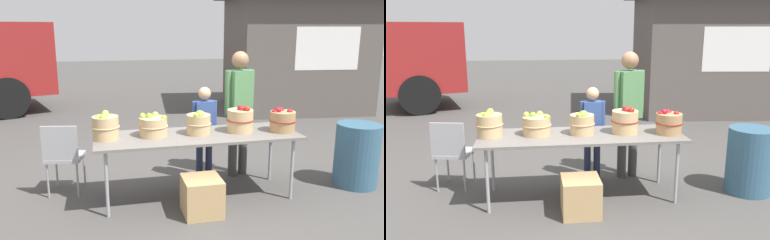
% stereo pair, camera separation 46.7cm
% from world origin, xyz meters
% --- Properties ---
extents(ground_plane, '(40.00, 40.00, 0.00)m').
position_xyz_m(ground_plane, '(0.00, 0.00, 0.00)').
color(ground_plane, '#474442').
extents(market_table, '(2.30, 0.76, 0.75)m').
position_xyz_m(market_table, '(0.00, 0.00, 0.71)').
color(market_table, slate).
rests_on(market_table, ground).
extents(apple_basket_green_0, '(0.30, 0.30, 0.30)m').
position_xyz_m(apple_basket_green_0, '(-1.01, 0.04, 0.89)').
color(apple_basket_green_0, tan).
rests_on(apple_basket_green_0, market_table).
extents(apple_basket_green_1, '(0.33, 0.33, 0.26)m').
position_xyz_m(apple_basket_green_1, '(-0.50, 0.06, 0.86)').
color(apple_basket_green_1, tan).
rests_on(apple_basket_green_1, market_table).
extents(apple_basket_green_2, '(0.29, 0.29, 0.28)m').
position_xyz_m(apple_basket_green_2, '(0.01, 0.02, 0.87)').
color(apple_basket_green_2, tan).
rests_on(apple_basket_green_2, market_table).
extents(apple_basket_red_0, '(0.32, 0.32, 0.32)m').
position_xyz_m(apple_basket_red_0, '(0.51, 0.01, 0.89)').
color(apple_basket_red_0, tan).
rests_on(apple_basket_red_0, market_table).
extents(apple_basket_red_1, '(0.31, 0.31, 0.29)m').
position_xyz_m(apple_basket_red_1, '(0.99, -0.07, 0.88)').
color(apple_basket_red_1, '#A87F51').
rests_on(apple_basket_red_1, market_table).
extents(vendor_adult, '(0.42, 0.29, 1.64)m').
position_xyz_m(vendor_adult, '(0.69, 0.58, 0.97)').
color(vendor_adult, '#3F3F3F').
rests_on(vendor_adult, ground).
extents(child_customer, '(0.32, 0.17, 1.21)m').
position_xyz_m(child_customer, '(0.21, 0.51, 0.71)').
color(child_customer, '#262D4C').
rests_on(child_customer, ground).
extents(food_kiosk, '(3.78, 3.24, 2.74)m').
position_xyz_m(food_kiosk, '(3.50, 4.58, 1.38)').
color(food_kiosk, '#59514C').
rests_on(food_kiosk, ground).
extents(folding_chair, '(0.47, 0.47, 0.86)m').
position_xyz_m(folding_chair, '(-1.51, 0.40, 0.51)').
color(folding_chair, '#99999E').
rests_on(folding_chair, ground).
extents(trash_barrel, '(0.53, 0.53, 0.78)m').
position_xyz_m(trash_barrel, '(2.01, -0.09, 0.39)').
color(trash_barrel, '#335972').
rests_on(trash_barrel, ground).
extents(produce_crate, '(0.40, 0.40, 0.40)m').
position_xyz_m(produce_crate, '(-0.06, -0.44, 0.20)').
color(produce_crate, tan).
rests_on(produce_crate, ground).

